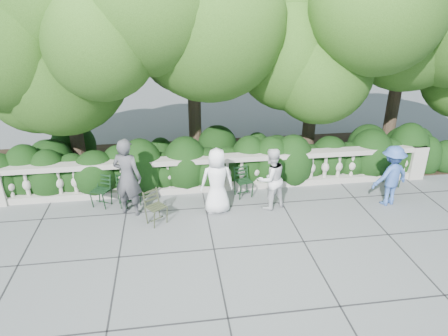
{
  "coord_description": "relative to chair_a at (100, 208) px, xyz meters",
  "views": [
    {
      "loc": [
        -1.29,
        -8.07,
        5.09
      ],
      "look_at": [
        0.0,
        1.0,
        1.0
      ],
      "focal_mm": 32.0,
      "sensor_mm": 36.0,
      "label": 1
    }
  ],
  "objects": [
    {
      "name": "balustrade",
      "position": [
        3.19,
        0.64,
        0.49
      ],
      "size": [
        12.0,
        0.44,
        1.0
      ],
      "color": "#9E998E",
      "rests_on": "ground"
    },
    {
      "name": "chair_weathered",
      "position": [
        1.55,
        -1.04,
        0.0
      ],
      "size": [
        0.64,
        0.65,
        0.84
      ],
      "primitive_type": null,
      "rotation": [
        0.0,
        0.0,
        0.61
      ],
      "color": "black",
      "rests_on": "ground"
    },
    {
      "name": "chair_f",
      "position": [
        8.01,
        0.08,
        0.0
      ],
      "size": [
        0.56,
        0.59,
        0.84
      ],
      "primitive_type": null,
      "rotation": [
        0.0,
        0.0,
        -0.3
      ],
      "color": "black",
      "rests_on": "ground"
    },
    {
      "name": "person_woman_grey",
      "position": [
        0.82,
        -0.34,
        0.98
      ],
      "size": [
        0.84,
        0.72,
        1.96
      ],
      "primitive_type": "imported",
      "rotation": [
        0.0,
        0.0,
        2.73
      ],
      "color": "#444449",
      "rests_on": "ground"
    },
    {
      "name": "chair_c",
      "position": [
        0.87,
        -0.06,
        0.0
      ],
      "size": [
        0.57,
        0.59,
        0.84
      ],
      "primitive_type": null,
      "rotation": [
        0.0,
        0.0,
        0.32
      ],
      "color": "black",
      "rests_on": "ground"
    },
    {
      "name": "chair_b",
      "position": [
        0.73,
        -0.06,
        0.0
      ],
      "size": [
        0.54,
        0.57,
        0.84
      ],
      "primitive_type": null,
      "rotation": [
        0.0,
        0.0,
        0.25
      ],
      "color": "black",
      "rests_on": "ground"
    },
    {
      "name": "person_casual_man",
      "position": [
        4.31,
        -0.54,
        0.8
      ],
      "size": [
        0.94,
        0.84,
        1.6
      ],
      "primitive_type": "imported",
      "rotation": [
        0.0,
        0.0,
        3.51
      ],
      "color": "silver",
      "rests_on": "ground"
    },
    {
      "name": "chair_a",
      "position": [
        0.0,
        0.0,
        0.0
      ],
      "size": [
        0.61,
        0.62,
        0.84
      ],
      "primitive_type": null,
      "rotation": [
        0.0,
        0.0,
        -0.45
      ],
      "color": "black",
      "rests_on": "ground"
    },
    {
      "name": "chair_d",
      "position": [
        3.8,
        -0.0,
        0.0
      ],
      "size": [
        0.55,
        0.58,
        0.84
      ],
      "primitive_type": null,
      "rotation": [
        0.0,
        0.0,
        0.26
      ],
      "color": "black",
      "rests_on": "ground"
    },
    {
      "name": "shrub_hedge",
      "position": [
        3.19,
        1.84,
        0.0
      ],
      "size": [
        15.0,
        2.6,
        1.7
      ],
      "primitive_type": null,
      "color": "black",
      "rests_on": "ground"
    },
    {
      "name": "ground",
      "position": [
        3.19,
        -1.16,
        0.0
      ],
      "size": [
        90.0,
        90.0,
        0.0
      ],
      "primitive_type": "plane",
      "color": "#585B60",
      "rests_on": "ground"
    },
    {
      "name": "tree_canopy",
      "position": [
        3.87,
        2.03,
        3.96
      ],
      "size": [
        15.04,
        6.52,
        6.78
      ],
      "color": "#3F3023",
      "rests_on": "ground"
    },
    {
      "name": "person_older_blue",
      "position": [
        7.37,
        -0.77,
        0.8
      ],
      "size": [
        1.14,
        0.82,
        1.59
      ],
      "primitive_type": "imported",
      "rotation": [
        0.0,
        0.0,
        3.38
      ],
      "color": "#3658A4",
      "rests_on": "ground"
    },
    {
      "name": "person_businessman",
      "position": [
        2.96,
        -0.55,
        0.84
      ],
      "size": [
        0.83,
        0.54,
        1.67
      ],
      "primitive_type": "imported",
      "rotation": [
        0.0,
        0.0,
        3.16
      ],
      "color": "white",
      "rests_on": "ground"
    }
  ]
}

